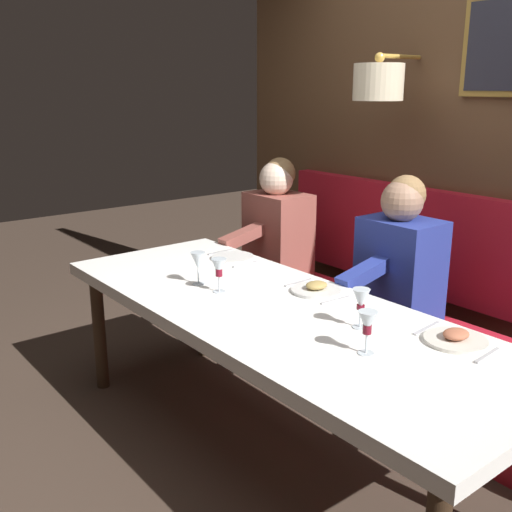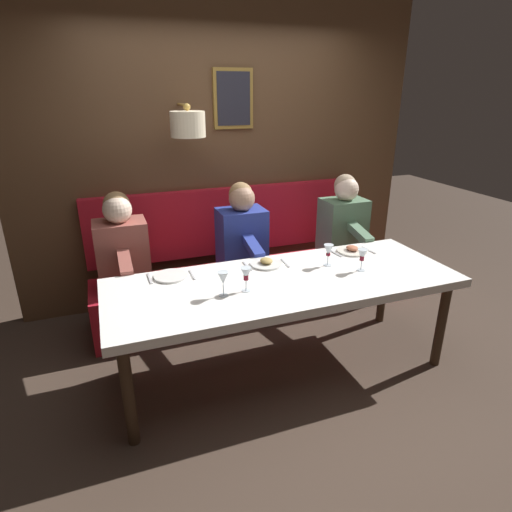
% 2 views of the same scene
% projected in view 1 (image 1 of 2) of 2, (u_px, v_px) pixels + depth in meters
% --- Properties ---
extents(ground_plane, '(12.00, 12.00, 0.00)m').
position_uv_depth(ground_plane, '(273.00, 452.00, 2.84)').
color(ground_plane, '#423328').
extents(dining_table, '(0.90, 2.43, 0.74)m').
position_uv_depth(dining_table, '(274.00, 320.00, 2.66)').
color(dining_table, white).
rests_on(dining_table, ground_plane).
extents(banquette_bench, '(0.52, 2.63, 0.45)m').
position_uv_depth(banquette_bench, '(396.00, 358.00, 3.31)').
color(banquette_bench, red).
rests_on(banquette_bench, ground_plane).
extents(back_wall_panel, '(0.59, 3.83, 2.90)m').
position_uv_depth(back_wall_panel, '(474.00, 144.00, 3.35)').
color(back_wall_panel, brown).
rests_on(back_wall_panel, ground_plane).
extents(diner_near, '(0.60, 0.40, 0.79)m').
position_uv_depth(diner_near, '(400.00, 256.00, 3.16)').
color(diner_near, '#283893').
rests_on(diner_near, banquette_bench).
extents(diner_middle, '(0.60, 0.40, 0.79)m').
position_uv_depth(diner_middle, '(277.00, 223.00, 3.91)').
color(diner_middle, '#934C42').
rests_on(diner_middle, banquette_bench).
extents(place_setting_0, '(0.24, 0.32, 0.05)m').
position_uv_depth(place_setting_0, '(456.00, 339.00, 2.27)').
color(place_setting_0, silver).
rests_on(place_setting_0, dining_table).
extents(place_setting_1, '(0.24, 0.31, 0.05)m').
position_uv_depth(place_setting_1, '(316.00, 289.00, 2.82)').
color(place_setting_1, silver).
rests_on(place_setting_1, dining_table).
extents(place_setting_2, '(0.24, 0.31, 0.01)m').
position_uv_depth(place_setting_2, '(233.00, 257.00, 3.37)').
color(place_setting_2, white).
rests_on(place_setting_2, dining_table).
extents(wine_glass_0, '(0.07, 0.07, 0.16)m').
position_uv_depth(wine_glass_0, '(367.00, 324.00, 2.14)').
color(wine_glass_0, silver).
rests_on(wine_glass_0, dining_table).
extents(wine_glass_1, '(0.07, 0.07, 0.16)m').
position_uv_depth(wine_glass_1, '(219.00, 269.00, 2.79)').
color(wine_glass_1, silver).
rests_on(wine_glass_1, dining_table).
extents(wine_glass_2, '(0.07, 0.07, 0.16)m').
position_uv_depth(wine_glass_2, '(198.00, 261.00, 2.90)').
color(wine_glass_2, silver).
rests_on(wine_glass_2, dining_table).
extents(wine_glass_3, '(0.07, 0.07, 0.16)m').
position_uv_depth(wine_glass_3, '(361.00, 301.00, 2.37)').
color(wine_glass_3, silver).
rests_on(wine_glass_3, dining_table).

